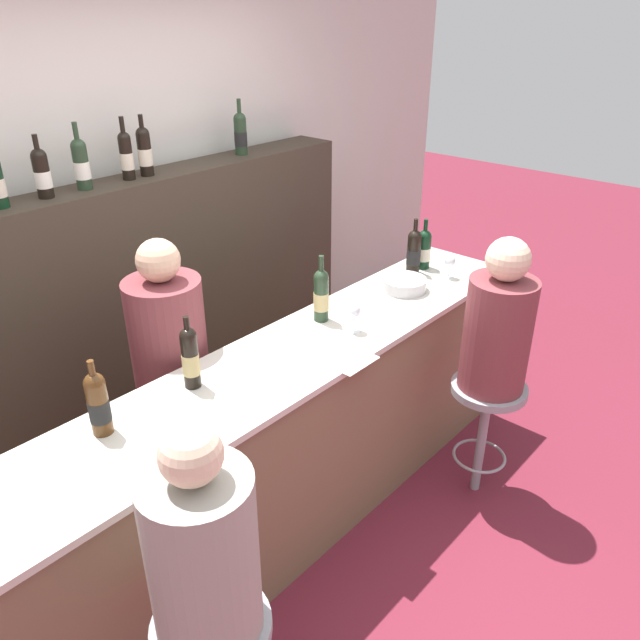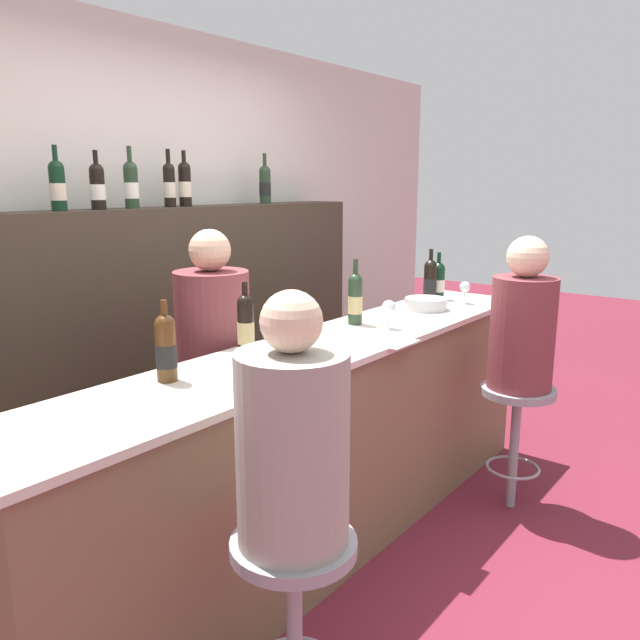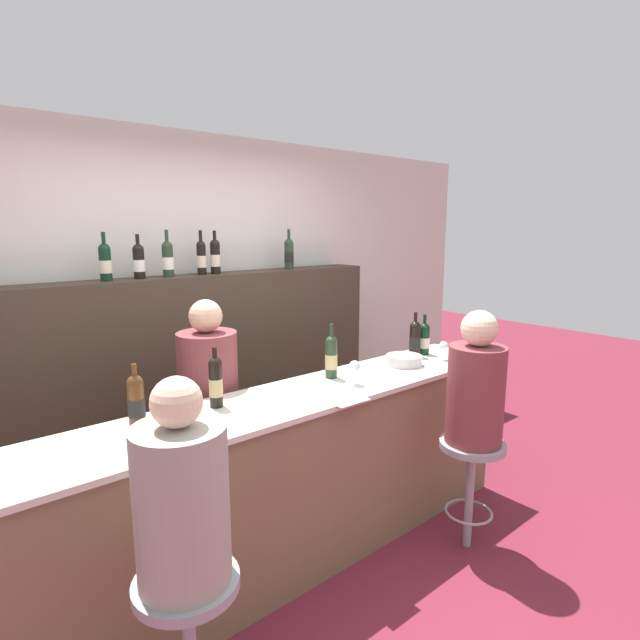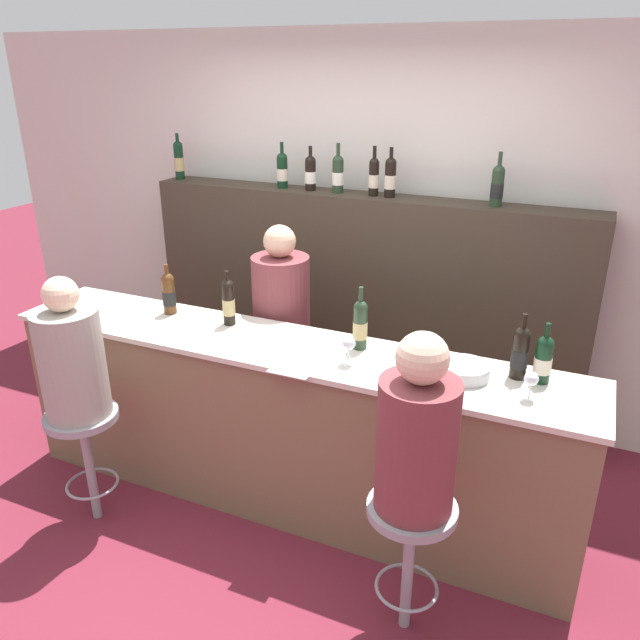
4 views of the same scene
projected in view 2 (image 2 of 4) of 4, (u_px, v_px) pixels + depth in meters
ground_plane at (371, 560)px, 2.89m from camera, size 16.00×16.00×0.00m
wall_back at (138, 256)px, 3.61m from camera, size 6.40×0.05×2.60m
bar_counter at (328, 445)px, 2.94m from camera, size 3.23×0.55×1.01m
back_bar_cabinet at (167, 347)px, 3.58m from camera, size 3.03×0.28×1.58m
wine_bottle_counter_0 at (166, 347)px, 2.26m from camera, size 0.08×0.08×0.30m
wine_bottle_counter_1 at (246, 325)px, 2.57m from camera, size 0.07×0.07×0.32m
wine_bottle_counter_2 at (355, 298)px, 3.18m from camera, size 0.08×0.08×0.34m
wine_bottle_counter_3 at (430, 280)px, 3.79m from camera, size 0.08×0.08×0.32m
wine_bottle_counter_4 at (438, 281)px, 3.87m from camera, size 0.08×0.08×0.29m
wine_bottle_backbar_1 at (57, 185)px, 2.94m from camera, size 0.08×0.08×0.30m
wine_bottle_backbar_2 at (97, 186)px, 3.10m from camera, size 0.07×0.07×0.29m
wine_bottle_backbar_3 at (131, 184)px, 3.25m from camera, size 0.08×0.08×0.32m
wine_bottle_backbar_4 at (169, 184)px, 3.44m from camera, size 0.07×0.07×0.31m
wine_bottle_backbar_5 at (185, 184)px, 3.52m from camera, size 0.07×0.07×0.31m
wine_bottle_backbar_6 at (265, 184)px, 4.03m from camera, size 0.08×0.08×0.32m
wine_glass_0 at (389, 309)px, 3.08m from camera, size 0.07×0.07×0.15m
wine_glass_1 at (465, 288)px, 3.74m from camera, size 0.06×0.06×0.13m
metal_bowl at (426, 304)px, 3.57m from camera, size 0.24×0.24×0.07m
tasting_menu at (380, 340)px, 2.87m from camera, size 0.21×0.30×0.00m
bar_stool_left at (294, 582)px, 1.89m from camera, size 0.38×0.38×0.67m
guest_seated_left at (293, 439)px, 1.79m from camera, size 0.33×0.33×0.76m
bar_stool_right at (517, 413)px, 3.28m from camera, size 0.38×0.38×0.67m
guest_seated_right at (523, 324)px, 3.17m from camera, size 0.33×0.33×0.79m
bartender at (215, 401)px, 2.99m from camera, size 0.35×0.35×1.51m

